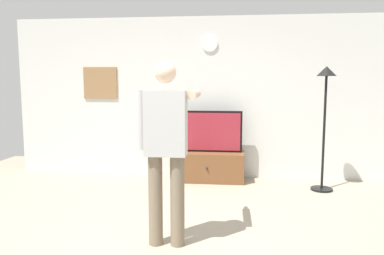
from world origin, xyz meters
TOP-DOWN VIEW (x-y plane):
  - ground_plane at (0.00, 0.00)m, footprint 8.40×8.40m
  - back_wall at (0.00, 2.95)m, footprint 6.40×0.10m
  - tv_stand at (0.16, 2.60)m, footprint 1.17×0.50m
  - television at (0.16, 2.65)m, footprint 1.10×0.07m
  - wall_clock at (0.16, 2.89)m, footprint 0.27×0.03m
  - framed_picture at (-1.73, 2.90)m, footprint 0.59×0.04m
  - floor_lamp at (1.90, 2.24)m, footprint 0.32×0.32m
  - person_standing_nearer_lamp at (-0.09, 0.16)m, footprint 0.58×0.78m

SIDE VIEW (x-z plane):
  - ground_plane at x=0.00m, z-range 0.00..0.00m
  - tv_stand at x=0.16m, z-range 0.00..0.48m
  - television at x=0.16m, z-range 0.48..1.15m
  - person_standing_nearer_lamp at x=-0.09m, z-range 0.12..1.93m
  - floor_lamp at x=1.90m, z-range 0.40..2.24m
  - back_wall at x=0.00m, z-range 0.00..2.70m
  - framed_picture at x=-1.73m, z-range 1.33..1.87m
  - wall_clock at x=0.16m, z-range 2.12..2.38m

